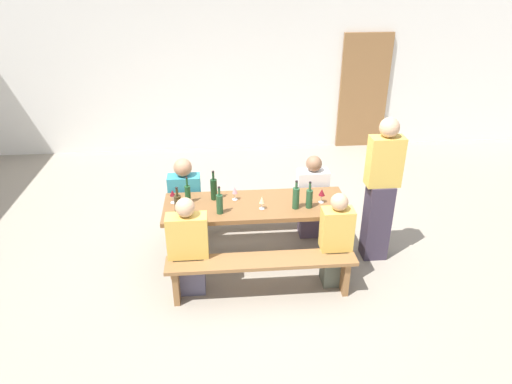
{
  "coord_description": "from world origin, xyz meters",
  "views": [
    {
      "loc": [
        -0.4,
        -4.55,
        3.2
      ],
      "look_at": [
        0.0,
        0.0,
        0.9
      ],
      "focal_mm": 32.14,
      "sensor_mm": 36.0,
      "label": 1
    }
  ],
  "objects_px": {
    "wine_bottle_3": "(309,198)",
    "wine_bottle_1": "(178,206)",
    "bench_near": "(261,267)",
    "wine_glass_3": "(262,200)",
    "wine_bottle_0": "(220,203)",
    "seated_guest_far_0": "(185,202)",
    "wine_bottle_2": "(188,194)",
    "standing_host": "(381,193)",
    "wine_bottle_4": "(296,198)",
    "seated_guest_far_1": "(312,199)",
    "wine_bottle_5": "(214,189)",
    "wine_glass_1": "(235,191)",
    "wooden_door": "(364,92)",
    "seated_guest_near_1": "(336,242)",
    "wine_glass_0": "(172,194)",
    "bench_far": "(252,207)",
    "wine_glass_2": "(322,193)",
    "tasting_table": "(256,210)",
    "seated_guest_near_0": "(188,249)"
  },
  "relations": [
    {
      "from": "bench_far",
      "to": "wine_glass_2",
      "type": "distance_m",
      "value": 1.14
    },
    {
      "from": "wine_bottle_4",
      "to": "seated_guest_far_1",
      "type": "relative_size",
      "value": 0.3
    },
    {
      "from": "wooden_door",
      "to": "bench_near",
      "type": "bearing_deg",
      "value": -118.27
    },
    {
      "from": "wine_bottle_5",
      "to": "seated_guest_far_0",
      "type": "relative_size",
      "value": 0.32
    },
    {
      "from": "wine_glass_2",
      "to": "seated_guest_near_0",
      "type": "distance_m",
      "value": 1.61
    },
    {
      "from": "seated_guest_far_1",
      "to": "wine_glass_3",
      "type": "bearing_deg",
      "value": -47.92
    },
    {
      "from": "wine_glass_0",
      "to": "wine_glass_2",
      "type": "relative_size",
      "value": 0.97
    },
    {
      "from": "wine_bottle_4",
      "to": "wine_glass_1",
      "type": "relative_size",
      "value": 1.97
    },
    {
      "from": "wine_bottle_0",
      "to": "seated_guest_far_0",
      "type": "bearing_deg",
      "value": 121.6
    },
    {
      "from": "wine_bottle_2",
      "to": "wine_glass_0",
      "type": "height_order",
      "value": "wine_bottle_2"
    },
    {
      "from": "bench_near",
      "to": "wine_glass_3",
      "type": "distance_m",
      "value": 0.74
    },
    {
      "from": "standing_host",
      "to": "wine_bottle_3",
      "type": "bearing_deg",
      "value": 5.93
    },
    {
      "from": "bench_far",
      "to": "wine_bottle_5",
      "type": "distance_m",
      "value": 0.86
    },
    {
      "from": "wine_glass_3",
      "to": "seated_guest_near_1",
      "type": "height_order",
      "value": "seated_guest_near_1"
    },
    {
      "from": "tasting_table",
      "to": "wine_bottle_2",
      "type": "bearing_deg",
      "value": 172.23
    },
    {
      "from": "wine_bottle_5",
      "to": "seated_guest_far_1",
      "type": "height_order",
      "value": "wine_bottle_5"
    },
    {
      "from": "wine_bottle_5",
      "to": "seated_guest_far_1",
      "type": "distance_m",
      "value": 1.32
    },
    {
      "from": "wine_bottle_1",
      "to": "wine_bottle_5",
      "type": "distance_m",
      "value": 0.54
    },
    {
      "from": "bench_far",
      "to": "wine_bottle_5",
      "type": "xyz_separation_m",
      "value": [
        -0.47,
        -0.5,
        0.53
      ]
    },
    {
      "from": "wine_bottle_1",
      "to": "wine_bottle_2",
      "type": "xyz_separation_m",
      "value": [
        0.09,
        0.32,
        -0.02
      ]
    },
    {
      "from": "seated_guest_far_1",
      "to": "wine_bottle_0",
      "type": "bearing_deg",
      "value": -59.44
    },
    {
      "from": "wine_bottle_1",
      "to": "wine_glass_3",
      "type": "distance_m",
      "value": 0.91
    },
    {
      "from": "wine_glass_1",
      "to": "wine_glass_2",
      "type": "distance_m",
      "value": 0.99
    },
    {
      "from": "wine_bottle_0",
      "to": "wine_glass_3",
      "type": "bearing_deg",
      "value": 6.86
    },
    {
      "from": "bench_far",
      "to": "wine_bottle_0",
      "type": "distance_m",
      "value": 1.06
    },
    {
      "from": "bench_far",
      "to": "wine_glass_0",
      "type": "bearing_deg",
      "value": -149.4
    },
    {
      "from": "wine_bottle_0",
      "to": "wine_glass_2",
      "type": "xyz_separation_m",
      "value": [
        1.15,
        0.15,
        0.0
      ]
    },
    {
      "from": "wine_bottle_1",
      "to": "seated_guest_far_1",
      "type": "bearing_deg",
      "value": 24.38
    },
    {
      "from": "wine_bottle_5",
      "to": "seated_guest_near_1",
      "type": "relative_size",
      "value": 0.32
    },
    {
      "from": "wine_bottle_0",
      "to": "tasting_table",
      "type": "bearing_deg",
      "value": 23.43
    },
    {
      "from": "bench_near",
      "to": "wine_glass_1",
      "type": "bearing_deg",
      "value": 106.6
    },
    {
      "from": "bench_near",
      "to": "wine_glass_3",
      "type": "bearing_deg",
      "value": 84.18
    },
    {
      "from": "wine_glass_1",
      "to": "wine_bottle_0",
      "type": "bearing_deg",
      "value": -120.53
    },
    {
      "from": "wine_bottle_1",
      "to": "seated_guest_far_1",
      "type": "height_order",
      "value": "wine_bottle_1"
    },
    {
      "from": "bench_near",
      "to": "standing_host",
      "type": "xyz_separation_m",
      "value": [
        1.42,
        0.61,
        0.5
      ]
    },
    {
      "from": "wine_glass_3",
      "to": "standing_host",
      "type": "height_order",
      "value": "standing_host"
    },
    {
      "from": "bench_near",
      "to": "seated_guest_far_1",
      "type": "relative_size",
      "value": 1.8
    },
    {
      "from": "standing_host",
      "to": "wine_glass_3",
      "type": "bearing_deg",
      "value": 3.21
    },
    {
      "from": "wine_glass_2",
      "to": "seated_guest_far_0",
      "type": "relative_size",
      "value": 0.15
    },
    {
      "from": "wine_bottle_1",
      "to": "seated_guest_near_1",
      "type": "relative_size",
      "value": 0.32
    },
    {
      "from": "seated_guest_far_0",
      "to": "seated_guest_far_1",
      "type": "xyz_separation_m",
      "value": [
        1.59,
        0.0,
        -0.02
      ]
    },
    {
      "from": "bench_near",
      "to": "seated_guest_near_0",
      "type": "distance_m",
      "value": 0.78
    },
    {
      "from": "bench_near",
      "to": "wine_glass_3",
      "type": "height_order",
      "value": "wine_glass_3"
    },
    {
      "from": "bench_near",
      "to": "wine_bottle_5",
      "type": "height_order",
      "value": "wine_bottle_5"
    },
    {
      "from": "tasting_table",
      "to": "wine_glass_1",
      "type": "height_order",
      "value": "wine_glass_1"
    },
    {
      "from": "wooden_door",
      "to": "seated_guest_near_1",
      "type": "height_order",
      "value": "wooden_door"
    },
    {
      "from": "tasting_table",
      "to": "seated_guest_near_1",
      "type": "height_order",
      "value": "seated_guest_near_1"
    },
    {
      "from": "wine_bottle_3",
      "to": "tasting_table",
      "type": "bearing_deg",
      "value": 167.16
    },
    {
      "from": "wine_bottle_3",
      "to": "wine_bottle_1",
      "type": "bearing_deg",
      "value": -176.57
    },
    {
      "from": "wine_bottle_4",
      "to": "seated_guest_far_0",
      "type": "relative_size",
      "value": 0.3
    }
  ]
}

